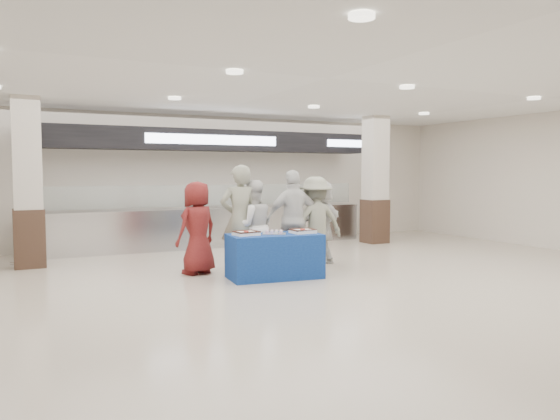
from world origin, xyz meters
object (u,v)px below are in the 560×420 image
display_table (275,256)px  civilian_white (321,222)px  sheet_cake_right (303,231)px  sheet_cake_left (246,233)px  civilian_maroon (197,228)px  chef_tall (252,226)px  soldier_b (315,222)px  chef_short (294,220)px  cupcake_tray (274,232)px  soldier_a (240,219)px

display_table → civilian_white: size_ratio=0.93×
sheet_cake_right → civilian_white: (0.91, 0.93, 0.04)m
display_table → sheet_cake_left: 0.65m
civilian_maroon → chef_tall: chef_tall is taller
sheet_cake_left → soldier_b: bearing=19.4°
chef_tall → chef_short: bearing=-178.6°
display_table → chef_tall: 0.79m
chef_tall → cupcake_tray: bearing=102.5°
civilian_maroon → chef_tall: (0.92, -0.31, 0.01)m
cupcake_tray → soldier_b: bearing=28.2°
cupcake_tray → chef_short: 0.96m
civilian_maroon → civilian_white: 2.46m
civilian_maroon → soldier_a: 0.77m
chef_short → civilian_white: (0.69, 0.19, -0.09)m
display_table → chef_tall: (-0.13, 0.64, 0.45)m
soldier_a → civilian_white: size_ratio=1.16×
sheet_cake_left → sheet_cake_right: 1.00m
display_table → soldier_b: 1.42m
sheet_cake_left → chef_tall: 0.70m
sheet_cake_right → sheet_cake_left: bearing=171.5°
civilian_maroon → chef_short: chef_short is taller
display_table → sheet_cake_right: 0.65m
sheet_cake_left → soldier_b: 1.77m
sheet_cake_left → chef_short: bearing=25.9°
sheet_cake_left → soldier_a: 0.63m
soldier_a → soldier_b: bearing=-164.8°
display_table → sheet_cake_right: (0.49, -0.10, 0.42)m
display_table → chef_tall: bearing=107.8°
civilian_maroon → soldier_a: size_ratio=0.85×
civilian_maroon → soldier_a: bearing=133.7°
sheet_cake_right → soldier_b: (0.68, 0.74, 0.06)m
display_table → cupcake_tray: bearing=124.3°
chef_short → civilian_maroon: bearing=-2.5°
sheet_cake_left → civilian_white: civilian_white is taller
sheet_cake_left → civilian_maroon: civilian_maroon is taller
sheet_cake_left → soldier_b: (1.67, 0.59, 0.06)m
sheet_cake_left → chef_tall: size_ratio=0.25×
soldier_a → chef_tall: soldier_a is taller
display_table → soldier_b: (1.17, 0.64, 0.48)m
civilian_maroon → civilian_white: (2.45, -0.12, 0.01)m
chef_tall → chef_short: 0.84m
soldier_a → soldier_b: (1.54, 0.00, -0.11)m
sheet_cake_right → soldier_a: soldier_a is taller
chef_tall → soldier_b: bearing=-178.6°
civilian_maroon → soldier_b: size_ratio=0.96×
cupcake_tray → civilian_maroon: (-1.05, 0.94, 0.04)m
civilian_maroon → soldier_a: (0.69, -0.31, 0.14)m
sheet_cake_left → chef_short: 1.35m
cupcake_tray → civilian_white: size_ratio=0.29×
cupcake_tray → chef_tall: chef_tall is taller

